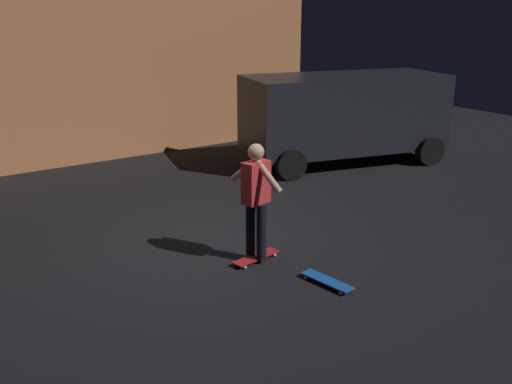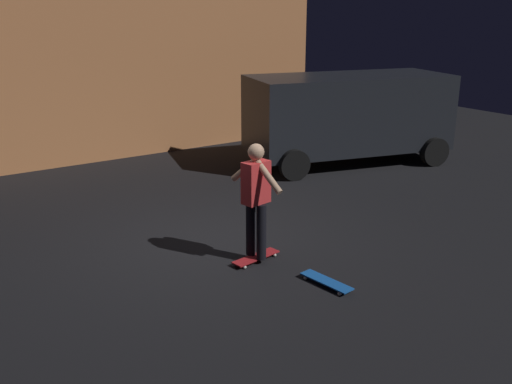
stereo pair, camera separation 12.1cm
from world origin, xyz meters
The scene contains 6 objects.
ground_plane centered at (0.00, 0.00, 0.00)m, with size 28.00×28.00×0.00m, color black.
low_building centered at (1.39, 7.54, 1.89)m, with size 10.09×3.48×3.78m.
parked_van centered at (5.15, 2.55, 1.16)m, with size 4.93×3.18×2.03m.
skateboard_ridden centered at (0.24, -0.94, 0.06)m, with size 0.80×0.33×0.07m.
skateboard_spare centered at (0.59, -2.09, 0.06)m, with size 0.31×0.80×0.07m.
skater centered at (0.24, -0.94, 1.04)m, with size 0.41×0.98×1.67m.
Camera 2 is at (-4.00, -7.27, 3.51)m, focal length 40.34 mm.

